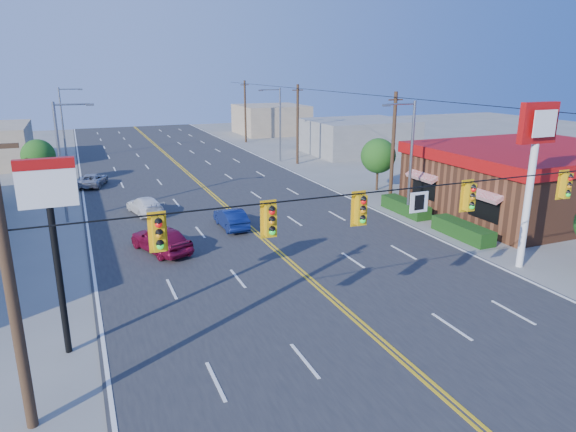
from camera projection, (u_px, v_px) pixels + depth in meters
name	position (u px, v px, depth m)	size (l,w,h in m)	color
ground	(382.00, 344.00, 19.47)	(160.00, 160.00, 0.00)	gray
road	(232.00, 212.00, 37.19)	(20.00, 120.00, 0.06)	#2D2D30
signal_span	(387.00, 221.00, 18.06)	(24.32, 0.34, 9.00)	#47301E
kfc	(530.00, 179.00, 36.78)	(16.30, 12.40, 4.70)	brown
kfc_pylon	(534.00, 153.00, 25.38)	(2.20, 0.36, 8.50)	white
pizza_hut_sign	(51.00, 217.00, 17.51)	(1.90, 0.30, 6.85)	black
streetlight_se	(409.00, 153.00, 34.60)	(2.55, 0.25, 8.00)	gray
streetlight_ne	(278.00, 121.00, 55.88)	(2.55, 0.25, 8.00)	gray
streetlight_sw	(63.00, 156.00, 33.73)	(2.55, 0.25, 8.00)	gray
streetlight_nw	(64.00, 120.00, 56.78)	(2.55, 0.25, 8.00)	gray
utility_pole_near	(393.00, 148.00, 38.75)	(0.28, 0.28, 8.40)	#47301E
utility_pole_mid	(298.00, 125.00, 54.71)	(0.28, 0.28, 8.40)	#47301E
utility_pole_far	(245.00, 112.00, 70.67)	(0.28, 0.28, 8.40)	#47301E
tree_kfc_rear	(378.00, 156.00, 43.13)	(2.94, 2.94, 4.41)	#47301E
tree_west	(38.00, 156.00, 44.03)	(2.80, 2.80, 4.20)	#47301E
bld_east_mid	(358.00, 136.00, 62.49)	(12.00, 10.00, 4.00)	gray
bld_east_far	(271.00, 119.00, 80.83)	(10.00, 10.00, 4.40)	tan
car_magenta	(161.00, 240.00, 28.86)	(1.81, 4.49, 1.53)	maroon
car_blue	(231.00, 219.00, 33.25)	(1.36, 3.89, 1.28)	navy
car_white	(145.00, 206.00, 36.47)	(1.69, 4.15, 1.20)	white
car_silver	(93.00, 181.00, 44.87)	(1.88, 4.07, 1.13)	#ACABB0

